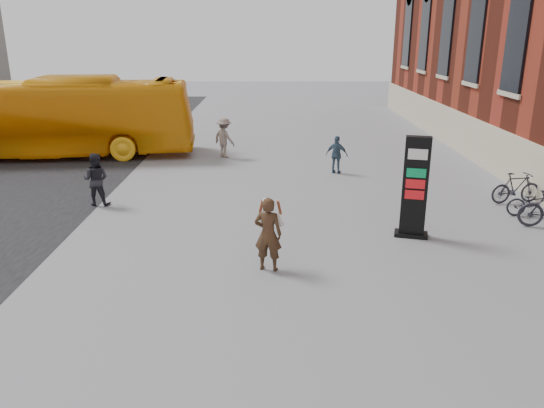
{
  "coord_description": "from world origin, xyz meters",
  "views": [
    {
      "loc": [
        0.58,
        -11.96,
        5.35
      ],
      "look_at": [
        0.61,
        0.5,
        1.3
      ],
      "focal_mm": 35.0,
      "sensor_mm": 36.0,
      "label": 1
    }
  ],
  "objects_px": {
    "bus": "(49,117)",
    "bike_7": "(516,188)",
    "pedestrian_c": "(337,155)",
    "woman": "(268,233)",
    "bike_6": "(535,203)",
    "pedestrian_a": "(96,179)",
    "pedestrian_b": "(224,138)",
    "info_pylon": "(415,188)"
  },
  "relations": [
    {
      "from": "woman",
      "to": "bike_6",
      "type": "distance_m",
      "value": 8.93
    },
    {
      "from": "info_pylon",
      "to": "pedestrian_a",
      "type": "distance_m",
      "value": 9.9
    },
    {
      "from": "pedestrian_a",
      "to": "bus",
      "type": "bearing_deg",
      "value": -56.97
    },
    {
      "from": "bike_7",
      "to": "info_pylon",
      "type": "bearing_deg",
      "value": 115.95
    },
    {
      "from": "pedestrian_a",
      "to": "pedestrian_b",
      "type": "xyz_separation_m",
      "value": [
        3.55,
        6.88,
        0.03
      ]
    },
    {
      "from": "pedestrian_b",
      "to": "bus",
      "type": "bearing_deg",
      "value": 39.2
    },
    {
      "from": "bus",
      "to": "pedestrian_a",
      "type": "bearing_deg",
      "value": -154.92
    },
    {
      "from": "pedestrian_b",
      "to": "pedestrian_c",
      "type": "bearing_deg",
      "value": -170.11
    },
    {
      "from": "bus",
      "to": "pedestrian_c",
      "type": "bearing_deg",
      "value": -109.48
    },
    {
      "from": "bike_6",
      "to": "bike_7",
      "type": "xyz_separation_m",
      "value": [
        0.0,
        1.34,
        0.08
      ]
    },
    {
      "from": "bus",
      "to": "bike_6",
      "type": "distance_m",
      "value": 19.74
    },
    {
      "from": "bike_6",
      "to": "pedestrian_a",
      "type": "bearing_deg",
      "value": 90.21
    },
    {
      "from": "info_pylon",
      "to": "bike_6",
      "type": "distance_m",
      "value": 4.56
    },
    {
      "from": "bike_7",
      "to": "woman",
      "type": "bearing_deg",
      "value": 112.69
    },
    {
      "from": "pedestrian_b",
      "to": "bike_7",
      "type": "xyz_separation_m",
      "value": [
        10.08,
        -6.72,
        -0.37
      ]
    },
    {
      "from": "pedestrian_b",
      "to": "bike_7",
      "type": "distance_m",
      "value": 12.12
    },
    {
      "from": "info_pylon",
      "to": "bus",
      "type": "height_order",
      "value": "bus"
    },
    {
      "from": "info_pylon",
      "to": "bike_7",
      "type": "xyz_separation_m",
      "value": [
        4.16,
        2.97,
        -0.87
      ]
    },
    {
      "from": "pedestrian_c",
      "to": "bike_7",
      "type": "bearing_deg",
      "value": 167.18
    },
    {
      "from": "pedestrian_b",
      "to": "bike_6",
      "type": "bearing_deg",
      "value": -177.49
    },
    {
      "from": "info_pylon",
      "to": "bus",
      "type": "bearing_deg",
      "value": 158.64
    },
    {
      "from": "bus",
      "to": "pedestrian_b",
      "type": "relative_size",
      "value": 7.11
    },
    {
      "from": "info_pylon",
      "to": "pedestrian_a",
      "type": "relative_size",
      "value": 1.62
    },
    {
      "from": "info_pylon",
      "to": "pedestrian_b",
      "type": "bearing_deg",
      "value": 136.1
    },
    {
      "from": "woman",
      "to": "pedestrian_b",
      "type": "distance_m",
      "value": 12.0
    },
    {
      "from": "bike_6",
      "to": "bike_7",
      "type": "bearing_deg",
      "value": 5.17
    },
    {
      "from": "pedestrian_a",
      "to": "pedestrian_b",
      "type": "relative_size",
      "value": 0.97
    },
    {
      "from": "woman",
      "to": "bike_7",
      "type": "relative_size",
      "value": 1.04
    },
    {
      "from": "pedestrian_c",
      "to": "bike_6",
      "type": "relative_size",
      "value": 0.9
    },
    {
      "from": "woman",
      "to": "pedestrian_a",
      "type": "height_order",
      "value": "woman"
    },
    {
      "from": "woman",
      "to": "pedestrian_b",
      "type": "height_order",
      "value": "woman"
    },
    {
      "from": "bus",
      "to": "pedestrian_a",
      "type": "height_order",
      "value": "bus"
    },
    {
      "from": "bus",
      "to": "woman",
      "type": "bearing_deg",
      "value": -146.52
    },
    {
      "from": "bus",
      "to": "bike_7",
      "type": "relative_size",
      "value": 7.36
    },
    {
      "from": "bus",
      "to": "pedestrian_a",
      "type": "xyz_separation_m",
      "value": [
        4.22,
        -7.15,
        -0.9
      ]
    },
    {
      "from": "info_pylon",
      "to": "pedestrian_b",
      "type": "distance_m",
      "value": 11.37
    },
    {
      "from": "woman",
      "to": "bike_6",
      "type": "height_order",
      "value": "woman"
    },
    {
      "from": "bike_6",
      "to": "pedestrian_b",
      "type": "bearing_deg",
      "value": 56.52
    },
    {
      "from": "bus",
      "to": "bike_7",
      "type": "bearing_deg",
      "value": -116.85
    },
    {
      "from": "pedestrian_c",
      "to": "bike_7",
      "type": "relative_size",
      "value": 0.87
    },
    {
      "from": "info_pylon",
      "to": "bike_6",
      "type": "bearing_deg",
      "value": 36.06
    },
    {
      "from": "pedestrian_a",
      "to": "pedestrian_b",
      "type": "distance_m",
      "value": 7.74
    }
  ]
}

